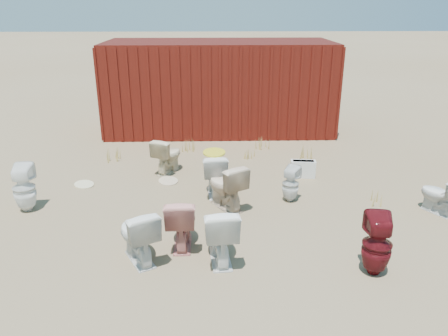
{
  "coord_description": "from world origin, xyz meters",
  "views": [
    {
      "loc": [
        -0.21,
        -6.77,
        3.35
      ],
      "look_at": [
        0.0,
        0.6,
        0.55
      ],
      "focal_mm": 35.0,
      "sensor_mm": 36.0,
      "label": 1
    }
  ],
  "objects_px": {
    "shipping_container": "(219,86)",
    "toilet_front_a": "(137,235)",
    "toilet_front_maroon": "(377,245)",
    "toilet_back_beige_right": "(168,155)",
    "toilet_back_yellowlid": "(214,174)",
    "toilet_back_e": "(291,184)",
    "toilet_front_c": "(220,233)",
    "toilet_back_beige_left": "(226,186)",
    "toilet_back_a": "(24,188)",
    "toilet_front_e": "(439,195)",
    "toilet_front_pink": "(181,221)",
    "loose_tank": "(303,169)"
  },
  "relations": [
    {
      "from": "toilet_front_e",
      "to": "toilet_back_e",
      "type": "xyz_separation_m",
      "value": [
        -2.42,
        0.52,
        0.0
      ]
    },
    {
      "from": "toilet_front_a",
      "to": "toilet_front_c",
      "type": "relative_size",
      "value": 0.95
    },
    {
      "from": "toilet_front_e",
      "to": "toilet_front_a",
      "type": "bearing_deg",
      "value": -14.24
    },
    {
      "from": "toilet_back_yellowlid",
      "to": "toilet_back_beige_left",
      "type": "bearing_deg",
      "value": 103.59
    },
    {
      "from": "shipping_container",
      "to": "toilet_back_yellowlid",
      "type": "distance_m",
      "value": 4.57
    },
    {
      "from": "shipping_container",
      "to": "toilet_front_a",
      "type": "relative_size",
      "value": 7.58
    },
    {
      "from": "toilet_front_maroon",
      "to": "toilet_back_beige_left",
      "type": "relative_size",
      "value": 1.04
    },
    {
      "from": "shipping_container",
      "to": "toilet_back_yellowlid",
      "type": "height_order",
      "value": "shipping_container"
    },
    {
      "from": "toilet_back_beige_right",
      "to": "toilet_back_yellowlid",
      "type": "distance_m",
      "value": 1.5
    },
    {
      "from": "toilet_back_a",
      "to": "toilet_back_beige_right",
      "type": "bearing_deg",
      "value": -146.58
    },
    {
      "from": "loose_tank",
      "to": "toilet_back_e",
      "type": "bearing_deg",
      "value": -105.51
    },
    {
      "from": "toilet_front_e",
      "to": "toilet_front_maroon",
      "type": "bearing_deg",
      "value": 16.02
    },
    {
      "from": "toilet_back_beige_right",
      "to": "shipping_container",
      "type": "bearing_deg",
      "value": -82.66
    },
    {
      "from": "toilet_front_pink",
      "to": "toilet_back_beige_left",
      "type": "height_order",
      "value": "toilet_back_beige_left"
    },
    {
      "from": "toilet_front_maroon",
      "to": "toilet_back_a",
      "type": "bearing_deg",
      "value": -11.89
    },
    {
      "from": "toilet_back_a",
      "to": "loose_tank",
      "type": "distance_m",
      "value": 5.23
    },
    {
      "from": "toilet_front_pink",
      "to": "toilet_back_beige_left",
      "type": "relative_size",
      "value": 0.96
    },
    {
      "from": "toilet_front_a",
      "to": "toilet_back_beige_right",
      "type": "relative_size",
      "value": 1.06
    },
    {
      "from": "toilet_back_a",
      "to": "toilet_back_yellowlid",
      "type": "bearing_deg",
      "value": -173.81
    },
    {
      "from": "toilet_front_a",
      "to": "toilet_front_e",
      "type": "bearing_deg",
      "value": 167.0
    },
    {
      "from": "toilet_back_e",
      "to": "toilet_front_e",
      "type": "bearing_deg",
      "value": -158.53
    },
    {
      "from": "toilet_front_e",
      "to": "toilet_back_yellowlid",
      "type": "bearing_deg",
      "value": -42.86
    },
    {
      "from": "toilet_front_a",
      "to": "toilet_back_e",
      "type": "height_order",
      "value": "toilet_front_a"
    },
    {
      "from": "loose_tank",
      "to": "toilet_front_pink",
      "type": "bearing_deg",
      "value": -125.03
    },
    {
      "from": "toilet_back_e",
      "to": "toilet_front_pink",
      "type": "bearing_deg",
      "value": 72.34
    },
    {
      "from": "toilet_front_e",
      "to": "toilet_back_a",
      "type": "height_order",
      "value": "toilet_back_a"
    },
    {
      "from": "toilet_front_a",
      "to": "toilet_front_maroon",
      "type": "relative_size",
      "value": 0.93
    },
    {
      "from": "toilet_front_maroon",
      "to": "toilet_back_e",
      "type": "xyz_separation_m",
      "value": [
        -0.73,
        2.26,
        -0.1
      ]
    },
    {
      "from": "toilet_front_a",
      "to": "toilet_back_beige_right",
      "type": "xyz_separation_m",
      "value": [
        0.09,
        3.37,
        -0.02
      ]
    },
    {
      "from": "shipping_container",
      "to": "toilet_front_e",
      "type": "height_order",
      "value": "shipping_container"
    },
    {
      "from": "toilet_back_yellowlid",
      "to": "loose_tank",
      "type": "relative_size",
      "value": 1.61
    },
    {
      "from": "toilet_front_c",
      "to": "toilet_back_yellowlid",
      "type": "bearing_deg",
      "value": -94.4
    },
    {
      "from": "shipping_container",
      "to": "loose_tank",
      "type": "relative_size",
      "value": 12.0
    },
    {
      "from": "toilet_front_pink",
      "to": "toilet_back_beige_left",
      "type": "distance_m",
      "value": 1.41
    },
    {
      "from": "shipping_container",
      "to": "toilet_back_beige_right",
      "type": "xyz_separation_m",
      "value": [
        -1.14,
        -3.35,
        -0.83
      ]
    },
    {
      "from": "toilet_front_a",
      "to": "toilet_front_e",
      "type": "height_order",
      "value": "toilet_front_a"
    },
    {
      "from": "toilet_front_c",
      "to": "toilet_back_beige_right",
      "type": "height_order",
      "value": "toilet_front_c"
    },
    {
      "from": "toilet_front_c",
      "to": "toilet_front_maroon",
      "type": "distance_m",
      "value": 2.06
    },
    {
      "from": "toilet_front_a",
      "to": "loose_tank",
      "type": "distance_m",
      "value": 4.17
    },
    {
      "from": "toilet_front_c",
      "to": "toilet_back_beige_left",
      "type": "distance_m",
      "value": 1.64
    },
    {
      "from": "toilet_back_beige_right",
      "to": "toilet_back_a",
      "type": "bearing_deg",
      "value": 64.15
    },
    {
      "from": "toilet_front_a",
      "to": "toilet_back_a",
      "type": "height_order",
      "value": "toilet_back_a"
    },
    {
      "from": "toilet_back_yellowlid",
      "to": "toilet_back_e",
      "type": "relative_size",
      "value": 1.22
    },
    {
      "from": "shipping_container",
      "to": "toilet_back_a",
      "type": "xyz_separation_m",
      "value": [
        -3.4,
        -5.11,
        -0.79
      ]
    },
    {
      "from": "toilet_front_a",
      "to": "toilet_back_yellowlid",
      "type": "distance_m",
      "value": 2.46
    },
    {
      "from": "shipping_container",
      "to": "toilet_front_c",
      "type": "xyz_separation_m",
      "value": [
        -0.12,
        -6.73,
        -0.78
      ]
    },
    {
      "from": "shipping_container",
      "to": "toilet_front_maroon",
      "type": "xyz_separation_m",
      "value": [
        1.91,
        -7.12,
        -0.78
      ]
    },
    {
      "from": "toilet_front_maroon",
      "to": "toilet_back_beige_right",
      "type": "bearing_deg",
      "value": -42.18
    },
    {
      "from": "toilet_front_e",
      "to": "toilet_back_yellowlid",
      "type": "xyz_separation_m",
      "value": [
        -3.78,
        0.88,
        0.07
      ]
    },
    {
      "from": "toilet_front_a",
      "to": "toilet_front_c",
      "type": "bearing_deg",
      "value": 150.81
    }
  ]
}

